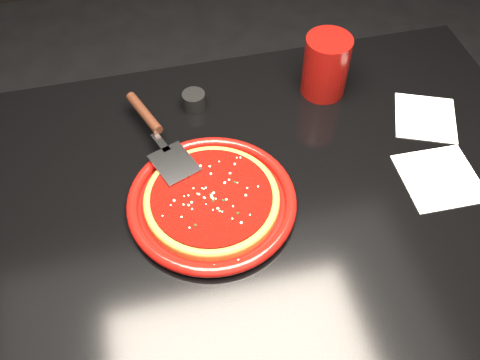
# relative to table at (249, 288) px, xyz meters

# --- Properties ---
(floor) EXTENTS (4.00, 4.00, 0.01)m
(floor) POSITION_rel_table_xyz_m (0.00, 0.00, -0.38)
(floor) COLOR black
(floor) RESTS_ON ground
(table) EXTENTS (1.20, 0.80, 0.75)m
(table) POSITION_rel_table_xyz_m (0.00, 0.00, 0.00)
(table) COLOR black
(table) RESTS_ON floor
(plate) EXTENTS (0.32, 0.32, 0.02)m
(plate) POSITION_rel_table_xyz_m (-0.08, -0.00, 0.39)
(plate) COLOR maroon
(plate) RESTS_ON table
(pizza_crust) EXTENTS (0.25, 0.25, 0.01)m
(pizza_crust) POSITION_rel_table_xyz_m (-0.08, -0.00, 0.39)
(pizza_crust) COLOR brown
(pizza_crust) RESTS_ON plate
(pizza_crust_rim) EXTENTS (0.25, 0.25, 0.02)m
(pizza_crust_rim) POSITION_rel_table_xyz_m (-0.08, -0.00, 0.40)
(pizza_crust_rim) COLOR brown
(pizza_crust_rim) RESTS_ON plate
(pizza_sauce) EXTENTS (0.22, 0.22, 0.01)m
(pizza_sauce) POSITION_rel_table_xyz_m (-0.08, -0.00, 0.40)
(pizza_sauce) COLOR #690B07
(pizza_sauce) RESTS_ON plate
(parmesan_dusting) EXTENTS (0.21, 0.21, 0.01)m
(parmesan_dusting) POSITION_rel_table_xyz_m (-0.08, -0.00, 0.41)
(parmesan_dusting) COLOR beige
(parmesan_dusting) RESTS_ON plate
(basil_flecks) EXTENTS (0.20, 0.20, 0.00)m
(basil_flecks) POSITION_rel_table_xyz_m (-0.08, -0.00, 0.41)
(basil_flecks) COLOR black
(basil_flecks) RESTS_ON plate
(pizza_server) EXTENTS (0.18, 0.31, 0.02)m
(pizza_server) POSITION_rel_table_xyz_m (-0.15, 0.16, 0.41)
(pizza_server) COLOR #B3B6BB
(pizza_server) RESTS_ON plate
(cup) EXTENTS (0.11, 0.11, 0.13)m
(cup) POSITION_rel_table_xyz_m (0.22, 0.25, 0.44)
(cup) COLOR maroon
(cup) RESTS_ON table
(napkin_a) EXTENTS (0.15, 0.15, 0.00)m
(napkin_a) POSITION_rel_table_xyz_m (0.36, -0.04, 0.38)
(napkin_a) COLOR white
(napkin_a) RESTS_ON table
(napkin_b) EXTENTS (0.16, 0.17, 0.00)m
(napkin_b) POSITION_rel_table_xyz_m (0.40, 0.11, 0.38)
(napkin_b) COLOR white
(napkin_b) RESTS_ON table
(ramekin) EXTENTS (0.05, 0.05, 0.04)m
(ramekin) POSITION_rel_table_xyz_m (-0.06, 0.26, 0.39)
(ramekin) COLOR black
(ramekin) RESTS_ON table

